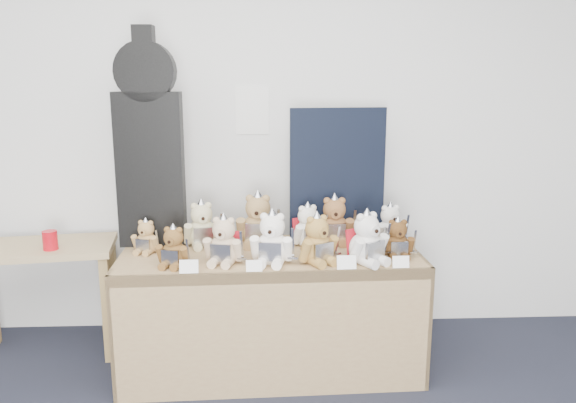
{
  "coord_description": "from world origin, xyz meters",
  "views": [
    {
      "loc": [
        0.37,
        -1.09,
        1.62
      ],
      "look_at": [
        0.51,
        1.81,
        1.0
      ],
      "focal_mm": 35.0,
      "sensor_mm": 36.0,
      "label": 1
    }
  ],
  "objects_px": {
    "teddy_front_centre": "(272,240)",
    "teddy_back_right": "(334,222)",
    "red_cup": "(50,240)",
    "teddy_front_far_right": "(367,240)",
    "teddy_front_far_left": "(174,248)",
    "teddy_front_end": "(397,240)",
    "teddy_back_centre_left": "(258,222)",
    "display_table": "(271,281)",
    "teddy_front_right": "(318,241)",
    "guitar_case": "(149,142)",
    "teddy_front_left": "(224,242)",
    "side_table": "(43,265)",
    "teddy_back_end": "(390,226)",
    "teddy_back_left": "(202,226)",
    "teddy_back_centre_right": "(308,227)",
    "teddy_back_far_left": "(146,238)"
  },
  "relations": [
    {
      "from": "teddy_front_centre",
      "to": "teddy_back_right",
      "type": "relative_size",
      "value": 0.99
    },
    {
      "from": "red_cup",
      "to": "teddy_front_far_right",
      "type": "bearing_deg",
      "value": -11.24
    },
    {
      "from": "teddy_front_far_left",
      "to": "teddy_back_right",
      "type": "height_order",
      "value": "teddy_back_right"
    },
    {
      "from": "teddy_front_far_right",
      "to": "teddy_front_end",
      "type": "relative_size",
      "value": 1.29
    },
    {
      "from": "red_cup",
      "to": "teddy_front_far_left",
      "type": "height_order",
      "value": "teddy_front_far_left"
    },
    {
      "from": "teddy_front_far_right",
      "to": "teddy_back_centre_left",
      "type": "height_order",
      "value": "teddy_back_centre_left"
    },
    {
      "from": "teddy_front_far_left",
      "to": "red_cup",
      "type": "bearing_deg",
      "value": 168.67
    },
    {
      "from": "display_table",
      "to": "teddy_front_right",
      "type": "height_order",
      "value": "teddy_front_right"
    },
    {
      "from": "guitar_case",
      "to": "teddy_front_left",
      "type": "height_order",
      "value": "guitar_case"
    },
    {
      "from": "display_table",
      "to": "side_table",
      "type": "xyz_separation_m",
      "value": [
        -1.34,
        0.3,
        0.02
      ]
    },
    {
      "from": "teddy_front_far_left",
      "to": "display_table",
      "type": "bearing_deg",
      "value": 31.06
    },
    {
      "from": "teddy_front_left",
      "to": "teddy_back_end",
      "type": "xyz_separation_m",
      "value": [
        0.95,
        0.33,
        -0.01
      ]
    },
    {
      "from": "red_cup",
      "to": "teddy_front_left",
      "type": "bearing_deg",
      "value": -17.48
    },
    {
      "from": "teddy_front_left",
      "to": "teddy_front_far_right",
      "type": "relative_size",
      "value": 0.92
    },
    {
      "from": "teddy_front_centre",
      "to": "teddy_back_centre_left",
      "type": "height_order",
      "value": "teddy_back_centre_left"
    },
    {
      "from": "display_table",
      "to": "teddy_front_far_right",
      "type": "bearing_deg",
      "value": -17.98
    },
    {
      "from": "side_table",
      "to": "teddy_front_far_left",
      "type": "xyz_separation_m",
      "value": [
        0.84,
        -0.45,
        0.23
      ]
    },
    {
      "from": "red_cup",
      "to": "teddy_back_left",
      "type": "relative_size",
      "value": 0.37
    },
    {
      "from": "side_table",
      "to": "teddy_front_far_right",
      "type": "xyz_separation_m",
      "value": [
        1.84,
        -0.44,
        0.25
      ]
    },
    {
      "from": "display_table",
      "to": "side_table",
      "type": "distance_m",
      "value": 1.38
    },
    {
      "from": "teddy_back_left",
      "to": "teddy_front_centre",
      "type": "bearing_deg",
      "value": -52.55
    },
    {
      "from": "teddy_front_far_right",
      "to": "teddy_back_end",
      "type": "height_order",
      "value": "teddy_front_far_right"
    },
    {
      "from": "teddy_front_far_left",
      "to": "teddy_front_right",
      "type": "xyz_separation_m",
      "value": [
        0.74,
        0.02,
        0.02
      ]
    },
    {
      "from": "teddy_front_end",
      "to": "display_table",
      "type": "bearing_deg",
      "value": 174.79
    },
    {
      "from": "teddy_front_far_left",
      "to": "teddy_front_left",
      "type": "relative_size",
      "value": 0.84
    },
    {
      "from": "guitar_case",
      "to": "teddy_front_left",
      "type": "distance_m",
      "value": 0.74
    },
    {
      "from": "side_table",
      "to": "teddy_front_centre",
      "type": "bearing_deg",
      "value": -25.6
    },
    {
      "from": "guitar_case",
      "to": "teddy_front_far_left",
      "type": "bearing_deg",
      "value": -64.85
    },
    {
      "from": "teddy_front_far_left",
      "to": "teddy_back_right",
      "type": "relative_size",
      "value": 0.76
    },
    {
      "from": "teddy_front_right",
      "to": "teddy_front_far_right",
      "type": "xyz_separation_m",
      "value": [
        0.26,
        -0.01,
        0.01
      ]
    },
    {
      "from": "teddy_back_centre_right",
      "to": "display_table",
      "type": "bearing_deg",
      "value": -162.32
    },
    {
      "from": "side_table",
      "to": "teddy_front_end",
      "type": "distance_m",
      "value": 2.07
    },
    {
      "from": "guitar_case",
      "to": "teddy_front_end",
      "type": "bearing_deg",
      "value": -11.12
    },
    {
      "from": "teddy_back_end",
      "to": "teddy_back_far_left",
      "type": "height_order",
      "value": "teddy_back_end"
    },
    {
      "from": "teddy_front_far_right",
      "to": "teddy_back_right",
      "type": "height_order",
      "value": "teddy_back_right"
    },
    {
      "from": "side_table",
      "to": "teddy_back_centre_left",
      "type": "bearing_deg",
      "value": -11.84
    },
    {
      "from": "teddy_front_left",
      "to": "teddy_back_left",
      "type": "relative_size",
      "value": 0.96
    },
    {
      "from": "teddy_front_left",
      "to": "teddy_back_centre_right",
      "type": "height_order",
      "value": "teddy_front_left"
    },
    {
      "from": "teddy_back_left",
      "to": "teddy_front_end",
      "type": "bearing_deg",
      "value": -26.3
    },
    {
      "from": "red_cup",
      "to": "teddy_front_end",
      "type": "bearing_deg",
      "value": -7.7
    },
    {
      "from": "teddy_front_right",
      "to": "teddy_back_left",
      "type": "height_order",
      "value": "teddy_back_left"
    },
    {
      "from": "teddy_front_right",
      "to": "teddy_front_far_right",
      "type": "bearing_deg",
      "value": -30.45
    },
    {
      "from": "teddy_back_right",
      "to": "display_table",
      "type": "bearing_deg",
      "value": -148.09
    },
    {
      "from": "red_cup",
      "to": "teddy_front_left",
      "type": "height_order",
      "value": "teddy_front_left"
    },
    {
      "from": "guitar_case",
      "to": "teddy_back_centre_left",
      "type": "height_order",
      "value": "guitar_case"
    },
    {
      "from": "teddy_front_right",
      "to": "teddy_back_right",
      "type": "height_order",
      "value": "teddy_back_right"
    },
    {
      "from": "teddy_front_centre",
      "to": "teddy_back_right",
      "type": "bearing_deg",
      "value": 54.79
    },
    {
      "from": "teddy_back_end",
      "to": "teddy_back_left",
      "type": "bearing_deg",
      "value": 169.5
    },
    {
      "from": "display_table",
      "to": "teddy_front_left",
      "type": "bearing_deg",
      "value": -156.62
    },
    {
      "from": "teddy_front_end",
      "to": "teddy_back_centre_left",
      "type": "relative_size",
      "value": 0.7
    }
  ]
}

